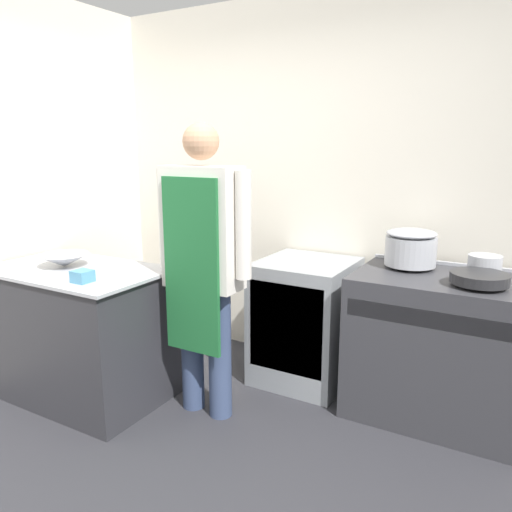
{
  "coord_description": "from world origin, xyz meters",
  "views": [
    {
      "loc": [
        1.54,
        -1.65,
        1.66
      ],
      "look_at": [
        0.04,
        0.97,
        0.98
      ],
      "focal_mm": 35.0,
      "sensor_mm": 36.0,
      "label": 1
    }
  ],
  "objects_px": {
    "saute_pan": "(479,278)",
    "sauce_pot": "(485,264)",
    "fridge_unit": "(305,321)",
    "stock_pot": "(411,247)",
    "stove": "(438,347)",
    "plastic_tub": "(83,276)",
    "person_cook": "(203,255)",
    "mixing_bowl": "(64,260)"
  },
  "relations": [
    {
      "from": "fridge_unit",
      "to": "sauce_pot",
      "type": "bearing_deg",
      "value": 3.79
    },
    {
      "from": "fridge_unit",
      "to": "plastic_tub",
      "type": "distance_m",
      "value": 1.53
    },
    {
      "from": "sauce_pot",
      "to": "saute_pan",
      "type": "bearing_deg",
      "value": -90.0
    },
    {
      "from": "fridge_unit",
      "to": "sauce_pot",
      "type": "height_order",
      "value": "sauce_pot"
    },
    {
      "from": "stove",
      "to": "person_cook",
      "type": "xyz_separation_m",
      "value": [
        -1.25,
        -0.68,
        0.57
      ]
    },
    {
      "from": "mixing_bowl",
      "to": "fridge_unit",
      "type": "bearing_deg",
      "value": 36.25
    },
    {
      "from": "fridge_unit",
      "to": "stove",
      "type": "bearing_deg",
      "value": -2.98
    },
    {
      "from": "fridge_unit",
      "to": "person_cook",
      "type": "bearing_deg",
      "value": -115.28
    },
    {
      "from": "stove",
      "to": "fridge_unit",
      "type": "relative_size",
      "value": 1.17
    },
    {
      "from": "plastic_tub",
      "to": "person_cook",
      "type": "bearing_deg",
      "value": 37.57
    },
    {
      "from": "stock_pot",
      "to": "saute_pan",
      "type": "distance_m",
      "value": 0.5
    },
    {
      "from": "stove",
      "to": "saute_pan",
      "type": "relative_size",
      "value": 3.27
    },
    {
      "from": "plastic_tub",
      "to": "stock_pot",
      "type": "distance_m",
      "value": 2.0
    },
    {
      "from": "mixing_bowl",
      "to": "saute_pan",
      "type": "bearing_deg",
      "value": 18.05
    },
    {
      "from": "plastic_tub",
      "to": "saute_pan",
      "type": "bearing_deg",
      "value": 26.21
    },
    {
      "from": "stove",
      "to": "fridge_unit",
      "type": "height_order",
      "value": "stove"
    },
    {
      "from": "stock_pot",
      "to": "stove",
      "type": "bearing_deg",
      "value": -27.91
    },
    {
      "from": "fridge_unit",
      "to": "stock_pot",
      "type": "height_order",
      "value": "stock_pot"
    },
    {
      "from": "fridge_unit",
      "to": "mixing_bowl",
      "type": "xyz_separation_m",
      "value": [
        -1.3,
        -0.95,
        0.48
      ]
    },
    {
      "from": "person_cook",
      "to": "saute_pan",
      "type": "height_order",
      "value": "person_cook"
    },
    {
      "from": "person_cook",
      "to": "plastic_tub",
      "type": "height_order",
      "value": "person_cook"
    },
    {
      "from": "stove",
      "to": "sauce_pot",
      "type": "relative_size",
      "value": 5.35
    },
    {
      "from": "stove",
      "to": "mixing_bowl",
      "type": "distance_m",
      "value": 2.43
    },
    {
      "from": "stock_pot",
      "to": "mixing_bowl",
      "type": "bearing_deg",
      "value": -152.61
    },
    {
      "from": "stove",
      "to": "plastic_tub",
      "type": "xyz_separation_m",
      "value": [
        -1.8,
        -1.11,
        0.46
      ]
    },
    {
      "from": "fridge_unit",
      "to": "plastic_tub",
      "type": "xyz_separation_m",
      "value": [
        -0.89,
        -1.15,
        0.48
      ]
    },
    {
      "from": "stock_pot",
      "to": "sauce_pot",
      "type": "distance_m",
      "value": 0.44
    },
    {
      "from": "stove",
      "to": "sauce_pot",
      "type": "height_order",
      "value": "sauce_pot"
    },
    {
      "from": "saute_pan",
      "to": "sauce_pot",
      "type": "relative_size",
      "value": 1.64
    },
    {
      "from": "saute_pan",
      "to": "mixing_bowl",
      "type": "bearing_deg",
      "value": -161.95
    },
    {
      "from": "mixing_bowl",
      "to": "sauce_pot",
      "type": "height_order",
      "value": "sauce_pot"
    },
    {
      "from": "person_cook",
      "to": "sauce_pot",
      "type": "bearing_deg",
      "value": 28.9
    },
    {
      "from": "plastic_tub",
      "to": "stock_pot",
      "type": "xyz_separation_m",
      "value": [
        1.57,
        1.23,
        0.12
      ]
    },
    {
      "from": "stove",
      "to": "plastic_tub",
      "type": "height_order",
      "value": "plastic_tub"
    },
    {
      "from": "fridge_unit",
      "to": "stock_pot",
      "type": "distance_m",
      "value": 0.9
    },
    {
      "from": "plastic_tub",
      "to": "sauce_pot",
      "type": "xyz_separation_m",
      "value": [
        2.0,
        1.23,
        0.05
      ]
    },
    {
      "from": "person_cook",
      "to": "stock_pot",
      "type": "bearing_deg",
      "value": 38.11
    },
    {
      "from": "mixing_bowl",
      "to": "stock_pot",
      "type": "distance_m",
      "value": 2.23
    },
    {
      "from": "person_cook",
      "to": "sauce_pot",
      "type": "height_order",
      "value": "person_cook"
    },
    {
      "from": "person_cook",
      "to": "saute_pan",
      "type": "xyz_separation_m",
      "value": [
        1.45,
        0.56,
        -0.08
      ]
    },
    {
      "from": "stock_pot",
      "to": "saute_pan",
      "type": "bearing_deg",
      "value": -29.05
    },
    {
      "from": "person_cook",
      "to": "sauce_pot",
      "type": "relative_size",
      "value": 9.37
    }
  ]
}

